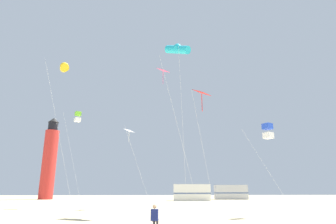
% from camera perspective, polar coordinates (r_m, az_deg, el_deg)
% --- Properties ---
extents(kite_flyer_standing, '(0.41, 0.55, 1.16)m').
position_cam_1_polar(kite_flyer_standing, '(14.37, -2.65, -20.11)').
color(kite_flyer_standing, navy).
rests_on(kite_flyer_standing, ground).
extents(kite_box_blue, '(2.71, 2.60, 6.68)m').
position_cam_1_polar(kite_box_blue, '(22.78, 19.33, -3.63)').
color(kite_box_blue, silver).
rests_on(kite_box_blue, ground).
extents(kite_tube_gold, '(3.14, 3.42, 13.17)m').
position_cam_1_polar(kite_tube_gold, '(27.62, -20.03, 8.32)').
color(kite_tube_gold, silver).
rests_on(kite_tube_gold, ground).
extents(kite_diamond_rainbow, '(3.39, 3.39, 11.73)m').
position_cam_1_polar(kite_diamond_rainbow, '(23.85, -0.73, 7.21)').
color(kite_diamond_rainbow, silver).
rests_on(kite_diamond_rainbow, ground).
extents(kite_diamond_white, '(3.15, 3.15, 8.16)m').
position_cam_1_polar(kite_diamond_white, '(30.71, -7.68, -4.27)').
color(kite_diamond_white, silver).
rests_on(kite_diamond_white, ground).
extents(kite_tube_cyan, '(2.29, 2.22, 14.32)m').
position_cam_1_polar(kite_tube_cyan, '(25.32, 1.92, 12.44)').
color(kite_tube_cyan, silver).
rests_on(kite_tube_cyan, ground).
extents(kite_box_lime, '(2.65, 1.88, 10.39)m').
position_cam_1_polar(kite_box_lime, '(33.79, -17.61, -0.94)').
color(kite_box_lime, silver).
rests_on(kite_box_lime, ground).
extents(kite_diamond_scarlet, '(1.33, 1.33, 7.84)m').
position_cam_1_polar(kite_diamond_scarlet, '(17.67, 6.77, 3.06)').
color(kite_diamond_scarlet, silver).
rests_on(kite_diamond_scarlet, ground).
extents(lighthouse_distant, '(2.80, 2.80, 16.80)m').
position_cam_1_polar(lighthouse_distant, '(64.62, -22.64, -8.84)').
color(lighthouse_distant, red).
rests_on(lighthouse_distant, ground).
extents(rv_van_white, '(6.59, 2.81, 2.80)m').
position_cam_1_polar(rv_van_white, '(52.46, 4.77, -15.76)').
color(rv_van_white, white).
rests_on(rv_van_white, ground).
extents(rv_van_silver, '(6.59, 2.79, 2.80)m').
position_cam_1_polar(rv_van_silver, '(60.66, 12.47, -15.40)').
color(rv_van_silver, '#B7BABF').
rests_on(rv_van_silver, ground).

